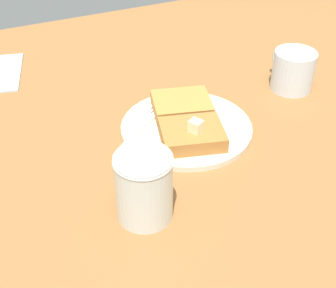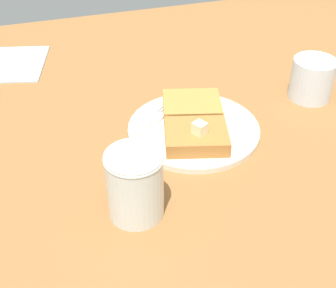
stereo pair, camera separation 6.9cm
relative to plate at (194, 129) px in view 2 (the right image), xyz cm
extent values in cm
cube|color=#946234|center=(1.21, -11.65, -1.85)|extent=(108.79, 108.79, 2.62)
cylinder|color=silver|center=(0.00, 0.00, -0.05)|extent=(22.09, 22.09, 1.00)
torus|color=#2F3436|center=(0.00, 0.00, 0.06)|extent=(22.09, 22.09, 0.80)
cube|color=#B17134|center=(-4.22, 1.12, 1.68)|extent=(10.48, 11.66, 2.44)
cube|color=#BF843C|center=(4.22, -1.12, 1.68)|extent=(10.48, 11.66, 2.44)
cube|color=#EEE9B4|center=(-5.15, 1.00, 3.87)|extent=(2.55, 2.47, 1.95)
cube|color=silver|center=(0.09, 10.06, 0.64)|extent=(7.33, 8.06, 0.36)
cube|color=silver|center=(4.35, 5.29, 0.64)|extent=(3.51, 3.55, 0.36)
cube|color=silver|center=(6.97, 3.60, 0.64)|extent=(2.37, 2.60, 0.36)
cube|color=silver|center=(6.55, 3.23, 0.64)|extent=(2.37, 2.60, 0.36)
cube|color=silver|center=(6.14, 2.86, 0.64)|extent=(2.37, 2.60, 0.36)
cube|color=silver|center=(5.73, 2.50, 0.64)|extent=(2.37, 2.60, 0.36)
cylinder|color=#54290C|center=(-15.28, 13.76, 2.93)|extent=(6.95, 6.95, 6.95)
cylinder|color=silver|center=(-15.28, 13.76, 4.36)|extent=(7.55, 7.55, 9.82)
torus|color=silver|center=(-15.28, 13.76, 8.82)|extent=(7.75, 7.75, 0.50)
cube|color=#ABCCE0|center=(34.27, 29.43, -0.40)|extent=(19.13, 19.07, 0.30)
cylinder|color=silver|center=(4.28, -24.47, 3.23)|extent=(7.82, 7.82, 7.55)
torus|color=silver|center=(8.42, -24.47, 3.61)|extent=(4.68, 0.90, 4.68)
camera|label=1|loc=(-57.41, 29.46, 45.61)|focal=50.00mm
camera|label=2|loc=(-59.85, 23.04, 45.61)|focal=50.00mm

